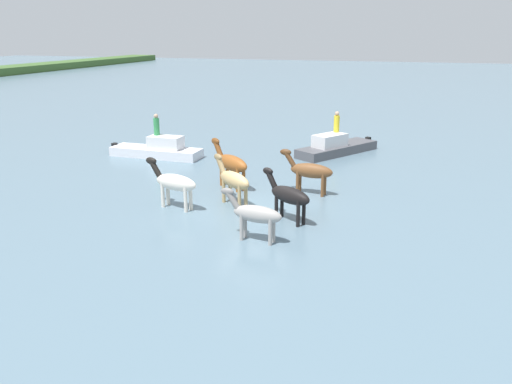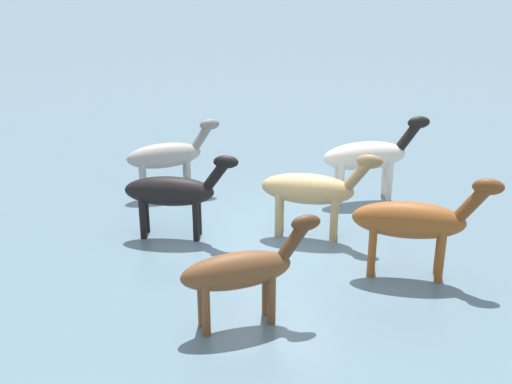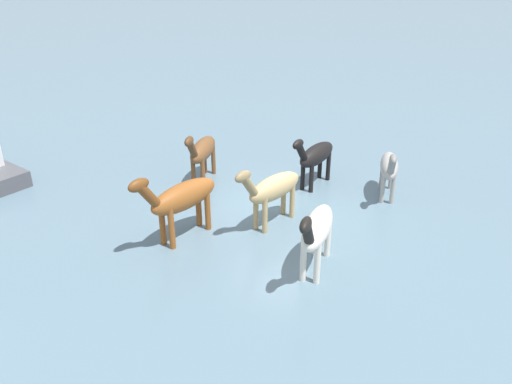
{
  "view_description": "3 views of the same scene",
  "coord_description": "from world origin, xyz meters",
  "px_view_note": "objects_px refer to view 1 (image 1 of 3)",
  "views": [
    {
      "loc": [
        -18.5,
        -6.09,
        6.79
      ],
      "look_at": [
        -0.34,
        -0.27,
        0.77
      ],
      "focal_mm": 35.94,
      "sensor_mm": 36.0,
      "label": 1
    },
    {
      "loc": [
        12.19,
        -6.01,
        7.19
      ],
      "look_at": [
        -0.43,
        -0.19,
        0.98
      ],
      "focal_mm": 51.87,
      "sensor_mm": 36.0,
      "label": 2
    },
    {
      "loc": [
        -0.54,
        12.71,
        6.65
      ],
      "look_at": [
        0.52,
        0.87,
        0.95
      ],
      "focal_mm": 35.1,
      "sensor_mm": 36.0,
      "label": 3
    }
  ],
  "objects_px": {
    "horse_gray_outer": "(174,182)",
    "boat_motor_center": "(158,151)",
    "horse_rear_stallion": "(288,195)",
    "boat_tender_starboard": "(336,148)",
    "horse_pinto_flank": "(310,171)",
    "person_boatman_standing": "(156,125)",
    "horse_dark_mare": "(233,180)",
    "horse_mid_herd": "(231,163)",
    "horse_chestnut_trailing": "(255,214)",
    "person_helmsman_aft": "(337,123)"
  },
  "relations": [
    {
      "from": "horse_pinto_flank",
      "to": "person_helmsman_aft",
      "type": "xyz_separation_m",
      "value": [
        8.2,
        0.2,
        0.72
      ]
    },
    {
      "from": "horse_chestnut_trailing",
      "to": "horse_mid_herd",
      "type": "height_order",
      "value": "horse_mid_herd"
    },
    {
      "from": "horse_rear_stallion",
      "to": "horse_gray_outer",
      "type": "xyz_separation_m",
      "value": [
        0.06,
        4.67,
        0.05
      ]
    },
    {
      "from": "horse_chestnut_trailing",
      "to": "horse_rear_stallion",
      "type": "height_order",
      "value": "horse_rear_stallion"
    },
    {
      "from": "horse_chestnut_trailing",
      "to": "horse_gray_outer",
      "type": "xyz_separation_m",
      "value": [
        2.22,
        4.08,
        0.11
      ]
    },
    {
      "from": "horse_mid_herd",
      "to": "horse_rear_stallion",
      "type": "xyz_separation_m",
      "value": [
        -3.39,
        -3.52,
        -0.13
      ]
    },
    {
      "from": "boat_motor_center",
      "to": "person_boatman_standing",
      "type": "distance_m",
      "value": 1.45
    },
    {
      "from": "horse_dark_mare",
      "to": "horse_pinto_flank",
      "type": "xyz_separation_m",
      "value": [
        2.38,
        -2.62,
        -0.02
      ]
    },
    {
      "from": "horse_mid_herd",
      "to": "horse_gray_outer",
      "type": "xyz_separation_m",
      "value": [
        -3.33,
        1.16,
        -0.08
      ]
    },
    {
      "from": "horse_chestnut_trailing",
      "to": "person_helmsman_aft",
      "type": "relative_size",
      "value": 1.89
    },
    {
      "from": "boat_tender_starboard",
      "to": "person_helmsman_aft",
      "type": "bearing_deg",
      "value": -136.11
    },
    {
      "from": "horse_rear_stallion",
      "to": "person_helmsman_aft",
      "type": "xyz_separation_m",
      "value": [
        11.75,
        0.17,
        0.74
      ]
    },
    {
      "from": "horse_mid_herd",
      "to": "person_boatman_standing",
      "type": "height_order",
      "value": "person_boatman_standing"
    },
    {
      "from": "horse_rear_stallion",
      "to": "person_helmsman_aft",
      "type": "relative_size",
      "value": 1.89
    },
    {
      "from": "boat_motor_center",
      "to": "person_helmsman_aft",
      "type": "distance_m",
      "value": 10.29
    },
    {
      "from": "horse_gray_outer",
      "to": "boat_motor_center",
      "type": "height_order",
      "value": "horse_gray_outer"
    },
    {
      "from": "person_boatman_standing",
      "to": "horse_rear_stallion",
      "type": "bearing_deg",
      "value": -129.27
    },
    {
      "from": "horse_pinto_flank",
      "to": "horse_rear_stallion",
      "type": "bearing_deg",
      "value": 96.59
    },
    {
      "from": "horse_rear_stallion",
      "to": "boat_tender_starboard",
      "type": "bearing_deg",
      "value": -59.85
    },
    {
      "from": "horse_dark_mare",
      "to": "boat_tender_starboard",
      "type": "relative_size",
      "value": 0.41
    },
    {
      "from": "horse_dark_mare",
      "to": "person_boatman_standing",
      "type": "bearing_deg",
      "value": -7.12
    },
    {
      "from": "horse_chestnut_trailing",
      "to": "horse_pinto_flank",
      "type": "xyz_separation_m",
      "value": [
        5.7,
        -0.62,
        0.08
      ]
    },
    {
      "from": "boat_motor_center",
      "to": "person_helmsman_aft",
      "type": "relative_size",
      "value": 4.56
    },
    {
      "from": "person_boatman_standing",
      "to": "horse_gray_outer",
      "type": "bearing_deg",
      "value": -147.67
    },
    {
      "from": "boat_motor_center",
      "to": "horse_chestnut_trailing",
      "type": "bearing_deg",
      "value": -47.31
    },
    {
      "from": "person_helmsman_aft",
      "to": "horse_chestnut_trailing",
      "type": "bearing_deg",
      "value": 178.25
    },
    {
      "from": "horse_chestnut_trailing",
      "to": "horse_pinto_flank",
      "type": "bearing_deg",
      "value": -89.51
    },
    {
      "from": "horse_mid_herd",
      "to": "person_helmsman_aft",
      "type": "xyz_separation_m",
      "value": [
        8.36,
        -3.35,
        0.62
      ]
    },
    {
      "from": "horse_rear_stallion",
      "to": "horse_gray_outer",
      "type": "distance_m",
      "value": 4.67
    },
    {
      "from": "horse_gray_outer",
      "to": "horse_dark_mare",
      "type": "bearing_deg",
      "value": -138.3
    },
    {
      "from": "horse_gray_outer",
      "to": "horse_pinto_flank",
      "type": "bearing_deg",
      "value": -129.78
    },
    {
      "from": "horse_dark_mare",
      "to": "horse_mid_herd",
      "type": "xyz_separation_m",
      "value": [
        2.23,
        0.93,
        0.09
      ]
    },
    {
      "from": "horse_mid_herd",
      "to": "horse_gray_outer",
      "type": "bearing_deg",
      "value": 105.46
    },
    {
      "from": "horse_dark_mare",
      "to": "horse_pinto_flank",
      "type": "height_order",
      "value": "horse_dark_mare"
    },
    {
      "from": "horse_gray_outer",
      "to": "person_boatman_standing",
      "type": "bearing_deg",
      "value": -43.98
    },
    {
      "from": "horse_pinto_flank",
      "to": "boat_motor_center",
      "type": "distance_m",
      "value": 10.42
    },
    {
      "from": "horse_chestnut_trailing",
      "to": "boat_motor_center",
      "type": "relative_size",
      "value": 0.42
    },
    {
      "from": "person_boatman_standing",
      "to": "person_helmsman_aft",
      "type": "bearing_deg",
      "value": -67.59
    },
    {
      "from": "horse_mid_herd",
      "to": "horse_pinto_flank",
      "type": "distance_m",
      "value": 3.55
    },
    {
      "from": "horse_rear_stallion",
      "to": "person_boatman_standing",
      "type": "xyz_separation_m",
      "value": [
        7.85,
        9.61,
        0.74
      ]
    },
    {
      "from": "boat_tender_starboard",
      "to": "horse_pinto_flank",
      "type": "bearing_deg",
      "value": 33.18
    },
    {
      "from": "boat_motor_center",
      "to": "boat_tender_starboard",
      "type": "bearing_deg",
      "value": 22.24
    },
    {
      "from": "boat_motor_center",
      "to": "person_boatman_standing",
      "type": "relative_size",
      "value": 4.56
    },
    {
      "from": "horse_pinto_flank",
      "to": "person_boatman_standing",
      "type": "relative_size",
      "value": 2.05
    },
    {
      "from": "horse_mid_herd",
      "to": "horse_pinto_flank",
      "type": "relative_size",
      "value": 1.0
    },
    {
      "from": "horse_gray_outer",
      "to": "boat_tender_starboard",
      "type": "relative_size",
      "value": 0.46
    },
    {
      "from": "horse_chestnut_trailing",
      "to": "boat_tender_starboard",
      "type": "distance_m",
      "value": 13.61
    },
    {
      "from": "horse_mid_herd",
      "to": "boat_tender_starboard",
      "type": "relative_size",
      "value": 0.45
    },
    {
      "from": "boat_tender_starboard",
      "to": "person_helmsman_aft",
      "type": "distance_m",
      "value": 1.47
    },
    {
      "from": "horse_rear_stallion",
      "to": "horse_mid_herd",
      "type": "bearing_deg",
      "value": -14.3
    }
  ]
}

